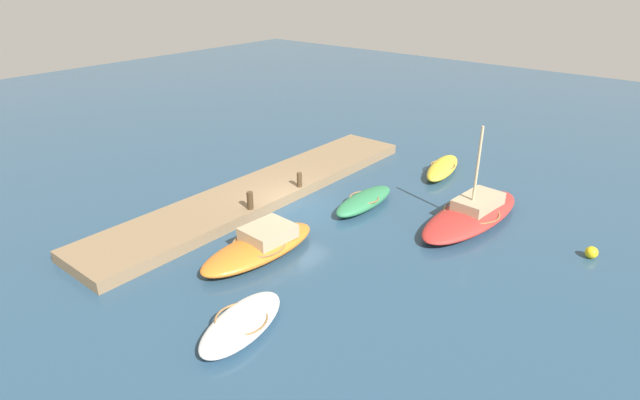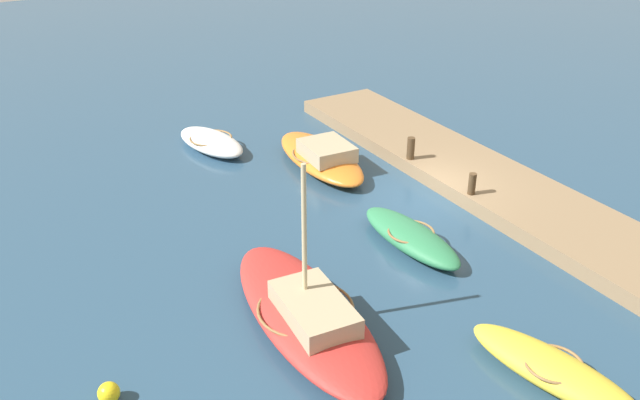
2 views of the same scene
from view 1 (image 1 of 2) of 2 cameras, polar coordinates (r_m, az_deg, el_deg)
The scene contains 10 objects.
ground_plane at distance 24.16m, azimuth -2.60°, elevation -0.92°, with size 84.00×84.00×0.00m, color navy.
dock_platform at distance 25.51m, azimuth -6.40°, elevation 1.00°, with size 19.07×3.38×0.50m, color #846B4C.
rowboat_white at distance 16.59m, azimuth -8.64°, elevation -13.25°, with size 3.84×2.27×0.62m.
rowboat_green at distance 24.22m, azimuth 4.89°, elevation -0.08°, with size 4.12×1.44×0.63m.
sailboat_red at distance 23.67m, azimuth 16.42°, elevation -1.41°, with size 7.00×2.87×4.40m.
motorboat_orange at distance 20.32m, azimuth -6.58°, elevation -4.98°, with size 5.42×2.31×1.10m.
rowboat_yellow at distance 28.84m, azimuth 13.35°, elevation 3.48°, with size 4.32×2.10×0.64m.
mooring_post_west at distance 25.10m, azimuth -2.29°, elevation 2.25°, with size 0.25×0.25×0.73m, color #47331E.
mooring_post_mid_west at distance 22.97m, azimuth -7.72°, elevation -0.06°, with size 0.28×0.28×0.81m, color #47331E.
marker_buoy at distance 22.68m, azimuth 27.74°, elevation -5.13°, with size 0.48×0.48×0.48m, color yellow.
Camera 1 is at (16.05, 14.74, 10.44)m, focal length 29.04 mm.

